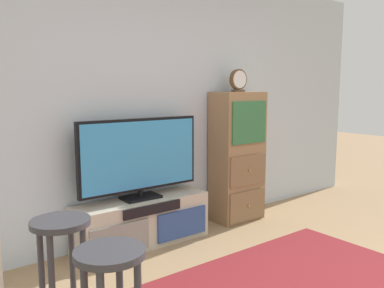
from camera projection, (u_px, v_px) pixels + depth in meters
back_wall at (153, 102)px, 4.04m from camera, size 6.40×0.12×2.70m
media_console at (143, 222)px, 3.80m from camera, size 1.33×0.38×0.45m
television at (140, 156)px, 3.73m from camera, size 1.23×0.22×0.76m
side_cabinet at (238, 157)px, 4.49m from camera, size 0.58×0.38×1.45m
desk_clock at (238, 80)px, 4.35m from camera, size 0.22×0.08×0.25m
bar_stool_far at (62, 252)px, 2.31m from camera, size 0.34×0.34×0.75m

